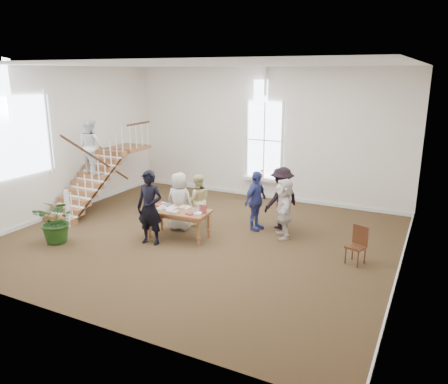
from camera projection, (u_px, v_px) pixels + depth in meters
The scene contains 12 objects.
ground at pixel (201, 238), 11.76m from camera, with size 10.00×10.00×0.00m, color #412F19.
room_shell at pixel (263, 187), 15.44m from camera, with size 10.49×10.00×10.00m.
staircase at pixel (94, 160), 13.86m from camera, with size 1.10×4.10×2.92m.
library_table at pixel (178, 213), 11.61m from camera, with size 1.71×0.95×0.84m.
police_officer at pixel (150, 208), 11.16m from camera, with size 0.71×0.46×1.94m, color black.
elderly_woman at pixel (180, 201), 12.23m from camera, with size 0.80×0.52×1.64m, color beige.
person_yellow at pixel (198, 200), 12.55m from camera, with size 0.74×0.58×1.52m, color beige.
woman_cluster_a at pixel (256, 201), 12.19m from camera, with size 0.99×0.41×1.69m, color #374085.
woman_cluster_b at pixel (281, 198), 12.31m from camera, with size 1.15×0.66×1.78m, color black.
woman_cluster_c at pixel (284, 208), 11.64m from camera, with size 1.51×0.48×1.63m, color silver.
floor_plant at pixel (57, 220), 11.32m from camera, with size 1.08×0.94×1.20m, color #1C3E13.
side_chair at pixel (358, 243), 10.12m from camera, with size 0.49×0.49×0.90m.
Camera 1 is at (5.50, -9.56, 4.32)m, focal length 35.00 mm.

